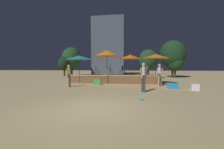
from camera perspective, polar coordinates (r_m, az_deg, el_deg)
ground_plane at (r=5.83m, az=-7.24°, el=-12.88°), size 120.00×120.00×0.00m
wooden_deck at (r=15.34m, az=1.15°, el=-1.63°), size 8.80×2.78×0.81m
patio_umbrella_0 at (r=14.76m, az=-12.42°, el=6.30°), size 2.64×2.64×2.75m
patio_umbrella_1 at (r=14.21m, az=6.98°, el=6.68°), size 2.13×2.13×2.81m
patio_umbrella_2 at (r=14.05m, az=16.31°, el=6.68°), size 2.48×2.48×2.80m
patio_umbrella_3 at (r=13.87m, az=-1.96°, el=8.09°), size 2.34×2.34×3.18m
cube_seat_0 at (r=11.90m, az=22.11°, el=-3.97°), size 0.75×0.75×0.40m
cube_seat_1 at (r=13.39m, az=-5.86°, el=-2.85°), size 0.69×0.69×0.48m
cube_seat_2 at (r=11.63m, az=28.94°, el=-4.15°), size 0.54×0.54×0.46m
person_0 at (r=12.21m, az=-16.10°, el=-0.16°), size 0.29×0.48×1.74m
person_1 at (r=9.56m, az=11.91°, el=-0.48°), size 0.50×0.43×1.85m
person_2 at (r=12.75m, az=17.60°, el=0.22°), size 0.49×0.35×1.83m
bistro_chair_0 at (r=15.16m, az=3.77°, el=2.06°), size 0.47×0.46×0.90m
bistro_chair_1 at (r=15.54m, az=13.09°, el=2.01°), size 0.48×0.48×0.90m
bistro_chair_2 at (r=16.01m, az=-0.84°, el=2.11°), size 0.46×0.46×0.90m
bistro_chair_3 at (r=16.31m, az=-5.92°, el=2.11°), size 0.45×0.44×0.90m
frisbee_disc at (r=7.35m, az=11.00°, el=-9.44°), size 0.27×0.27×0.03m
background_tree_0 at (r=26.70m, az=-17.71°, el=3.99°), size 2.06×2.06×3.30m
background_tree_1 at (r=20.68m, az=13.65°, el=5.56°), size 2.44×2.44×3.92m
background_tree_2 at (r=27.66m, az=-15.10°, el=6.15°), size 3.39×3.39×5.07m
background_tree_3 at (r=24.22m, az=22.15°, el=7.21°), size 3.71×3.71×5.53m
background_tree_4 at (r=23.90m, az=22.94°, el=4.39°), size 2.45×2.45×3.65m
distant_building at (r=31.22m, az=-1.14°, el=10.45°), size 6.34×4.50×11.36m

